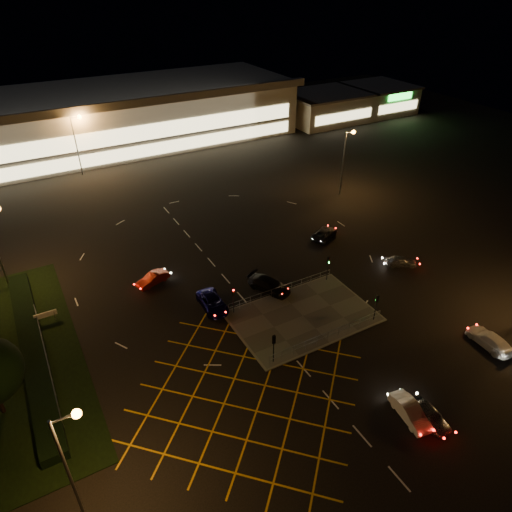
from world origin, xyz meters
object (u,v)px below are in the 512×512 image
signal_ne (328,263)px  car_near_silver (430,415)px  car_circ_red (153,279)px  car_left_blue (212,303)px  car_east_grey (324,233)px  signal_se (377,302)px  signal_nw (233,295)px  car_far_dkgrey (269,285)px  car_queue_white (410,411)px  signal_sw (274,343)px  car_approach_white (490,340)px  car_right_silver (401,261)px

signal_ne → car_near_silver: 20.03m
signal_ne → car_near_silver: bearing=-102.8°
car_circ_red → car_left_blue: bearing=11.2°
car_left_blue → car_east_grey: car_left_blue is taller
signal_se → signal_nw: 14.41m
car_far_dkgrey → car_queue_white: bearing=-111.9°
car_left_blue → signal_se: bearing=-34.0°
signal_sw → car_queue_white: signal_sw is taller
car_circ_red → car_approach_white: bearing=26.2°
signal_se → signal_nw: same height
signal_sw → car_far_dkgrey: signal_sw is taller
car_far_dkgrey → car_circ_red: size_ratio=1.30×
signal_ne → car_left_blue: bearing=171.8°
signal_sw → car_approach_white: size_ratio=0.67×
signal_ne → car_east_grey: 10.01m
car_left_blue → car_approach_white: 27.43m
car_east_grey → car_approach_white: (1.50, -24.22, 0.06)m
car_left_blue → car_circ_red: size_ratio=1.25×
car_queue_white → car_far_dkgrey: 20.18m
signal_ne → car_queue_white: 19.36m
car_left_blue → car_east_grey: (19.15, 6.15, -0.06)m
car_circ_red → signal_sw: bearing=-0.1°
signal_se → car_circ_red: signal_se is taller
car_near_silver → car_circ_red: 31.58m
car_near_silver → car_queue_white: car_queue_white is taller
signal_nw → car_near_silver: signal_nw is taller
signal_sw → car_east_grey: (17.63, 16.08, -1.75)m
signal_nw → car_circ_red: size_ratio=0.81×
car_far_dkgrey → car_left_blue: bearing=152.7°
signal_ne → car_far_dkgrey: signal_ne is taller
car_far_dkgrey → car_right_silver: car_far_dkgrey is taller
car_circ_red → car_approach_white: car_approach_white is taller
car_near_silver → car_circ_red: bearing=118.1°
signal_sw → car_right_silver: size_ratio=0.86×
signal_nw → car_left_blue: size_ratio=0.65×
signal_sw → signal_se: bearing=-180.0°
signal_se → car_east_grey: 17.13m
signal_sw → car_far_dkgrey: 11.13m
signal_ne → car_approach_white: size_ratio=0.67×
signal_se → car_far_dkgrey: (-6.72, 9.67, -1.63)m
car_far_dkgrey → car_circ_red: car_far_dkgrey is taller
car_right_silver → signal_se: bearing=154.6°
signal_se → car_right_silver: size_ratio=0.86×
signal_sw → car_east_grey: bearing=-137.6°
car_left_blue → signal_sw: bearing=-79.0°
signal_se → car_queue_white: 11.98m
signal_ne → car_left_blue: 13.76m
signal_se → signal_nw: size_ratio=1.00×
signal_se → car_left_blue: (-13.52, 9.92, -1.69)m
car_approach_white → car_far_dkgrey: bearing=-48.7°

